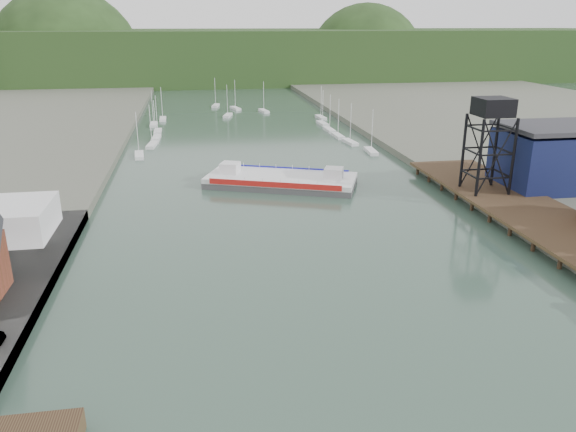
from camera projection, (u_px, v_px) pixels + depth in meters
name	position (u px, v px, depth m)	size (l,w,h in m)	color
east_pier	(537.00, 215.00, 86.48)	(14.00, 70.00, 2.45)	black
lift_tower	(493.00, 113.00, 93.78)	(6.50, 6.50, 16.00)	black
blue_shed	(559.00, 157.00, 100.80)	(20.50, 14.50, 11.30)	#0C0D36
marina_sailboats	(243.00, 126.00, 168.32)	(57.71, 92.65, 0.90)	silver
distant_hills	(209.00, 59.00, 316.20)	(500.00, 120.00, 80.00)	black
chain_ferry	(281.00, 180.00, 108.27)	(30.53, 20.92, 4.08)	#454547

